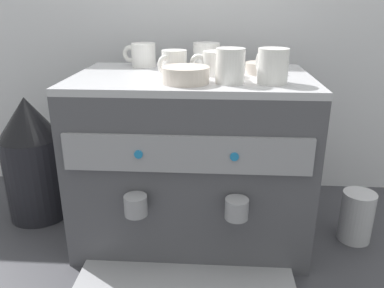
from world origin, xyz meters
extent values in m
plane|color=#38383D|center=(0.00, 0.00, 0.00)|extent=(4.00, 4.00, 0.00)
cube|color=silver|center=(0.00, 0.35, 0.49)|extent=(2.80, 0.03, 0.98)
cube|color=#4C4C51|center=(0.00, 0.00, 0.23)|extent=(0.63, 0.40, 0.46)
cube|color=#B7B7BC|center=(0.00, 0.00, 0.47)|extent=(0.63, 0.40, 0.02)
cube|color=#939399|center=(0.00, -0.20, 0.33)|extent=(0.58, 0.01, 0.09)
cylinder|color=#1E7AB7|center=(-0.11, -0.21, 0.33)|extent=(0.02, 0.01, 0.02)
cylinder|color=#1E7AB7|center=(0.11, -0.21, 0.33)|extent=(0.02, 0.01, 0.02)
cube|color=#939399|center=(0.00, -0.25, 0.01)|extent=(0.54, 0.12, 0.02)
cylinder|color=#939399|center=(-0.12, -0.23, 0.21)|extent=(0.06, 0.06, 0.05)
cylinder|color=#939399|center=(0.12, -0.23, 0.21)|extent=(0.06, 0.06, 0.05)
cylinder|color=white|center=(0.20, -0.10, 0.52)|extent=(0.07, 0.07, 0.08)
torus|color=white|center=(0.18, -0.05, 0.52)|extent=(0.04, 0.06, 0.06)
cylinder|color=white|center=(0.07, 0.00, 0.51)|extent=(0.08, 0.08, 0.06)
torus|color=white|center=(0.02, 0.00, 0.51)|extent=(0.05, 0.01, 0.05)
cylinder|color=white|center=(-0.15, 0.13, 0.52)|extent=(0.07, 0.07, 0.07)
torus|color=white|center=(-0.20, 0.14, 0.52)|extent=(0.05, 0.03, 0.05)
cylinder|color=white|center=(0.10, -0.11, 0.52)|extent=(0.07, 0.07, 0.08)
torus|color=white|center=(0.10, -0.06, 0.52)|extent=(0.01, 0.06, 0.06)
cylinder|color=white|center=(0.03, 0.13, 0.52)|extent=(0.08, 0.08, 0.07)
torus|color=white|center=(0.08, 0.13, 0.52)|extent=(0.05, 0.02, 0.05)
cylinder|color=white|center=(-0.05, -0.01, 0.51)|extent=(0.07, 0.07, 0.06)
torus|color=white|center=(-0.07, -0.04, 0.51)|extent=(0.03, 0.05, 0.05)
cylinder|color=beige|center=(0.19, 0.03, 0.50)|extent=(0.09, 0.09, 0.03)
cylinder|color=beige|center=(0.19, 0.03, 0.49)|extent=(0.05, 0.05, 0.01)
cylinder|color=beige|center=(-0.01, -0.11, 0.50)|extent=(0.12, 0.12, 0.04)
cylinder|color=beige|center=(-0.01, -0.11, 0.49)|extent=(0.06, 0.06, 0.01)
cylinder|color=black|center=(-0.51, 0.06, 0.13)|extent=(0.19, 0.19, 0.27)
cone|color=black|center=(-0.51, 0.06, 0.33)|extent=(0.19, 0.19, 0.13)
cylinder|color=#B7B7BC|center=(0.48, -0.02, 0.08)|extent=(0.09, 0.09, 0.15)
camera|label=1|loc=(0.07, -1.03, 0.67)|focal=36.07mm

